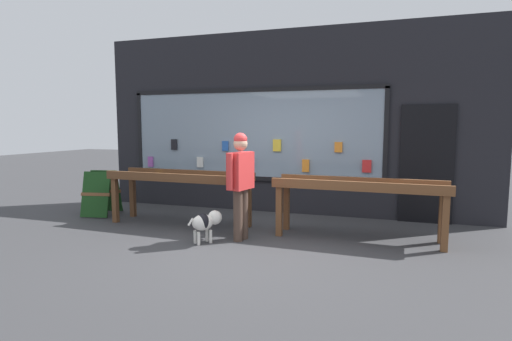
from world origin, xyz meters
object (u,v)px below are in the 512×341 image
at_px(sandwich_board_sign, 101,193).
at_px(person_browsing, 241,178).
at_px(display_table_left, 180,182).
at_px(small_dog, 206,222).
at_px(display_table_right, 359,191).

bearing_deg(sandwich_board_sign, person_browsing, -24.92).
bearing_deg(display_table_left, sandwich_board_sign, 172.60).
bearing_deg(small_dog, person_browsing, -18.15).
distance_m(display_table_left, sandwich_board_sign, 1.89).
distance_m(display_table_left, display_table_right, 3.02).
relative_size(display_table_right, small_dog, 5.50).
relative_size(display_table_right, person_browsing, 1.59).
bearing_deg(display_table_right, sandwich_board_sign, 177.16).
height_order(small_dog, sandwich_board_sign, sandwich_board_sign).
xyz_separation_m(display_table_left, small_dog, (0.90, -0.88, -0.43)).
xyz_separation_m(display_table_left, display_table_right, (3.02, -0.00, -0.01)).
height_order(display_table_left, display_table_right, display_table_left).
height_order(display_table_right, small_dog, display_table_right).
relative_size(person_browsing, small_dog, 3.45).
distance_m(display_table_right, small_dog, 2.34).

